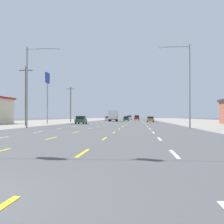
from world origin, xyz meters
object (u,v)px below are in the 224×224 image
at_px(hatchback_far_left_nearest, 81,120).
at_px(box_truck_inner_left_mid, 113,115).
at_px(pole_sign_left_row_1, 47,84).
at_px(suv_inner_right_farther, 137,118).
at_px(sedan_far_right_near, 150,119).
at_px(suv_center_turn_farthest, 129,118).
at_px(hatchback_far_left_far, 108,118).
at_px(streetlight_right_row_0, 187,80).
at_px(streetlight_left_row_0, 30,81).
at_px(hatchback_center_turn_midfar, 126,119).

bearing_deg(hatchback_far_left_nearest, box_truck_inner_left_mid, 83.29).
bearing_deg(pole_sign_left_row_1, suv_inner_right_farther, 73.10).
distance_m(hatchback_far_left_nearest, sedan_far_right_near, 27.17).
bearing_deg(suv_center_turn_farthest, sedan_far_right_near, -82.55).
relative_size(sedan_far_right_near, hatchback_far_left_far, 1.15).
distance_m(suv_inner_right_farther, streetlight_right_row_0, 83.88).
xyz_separation_m(hatchback_far_left_nearest, streetlight_left_row_0, (-2.61, -19.97, 5.17)).
bearing_deg(pole_sign_left_row_1, hatchback_far_left_far, 79.89).
distance_m(sedan_far_right_near, box_truck_inner_left_mid, 13.45).
distance_m(hatchback_center_turn_midfar, streetlight_left_row_0, 60.95).
bearing_deg(pole_sign_left_row_1, hatchback_center_turn_midfar, 67.86).
relative_size(box_truck_inner_left_mid, streetlight_right_row_0, 0.71).
bearing_deg(suv_center_turn_farthest, suv_inner_right_farther, -76.48).
relative_size(sedan_far_right_near, streetlight_left_row_0, 0.44).
bearing_deg(suv_inner_right_farther, suv_center_turn_farthest, 103.52).
height_order(box_truck_inner_left_mid, hatchback_center_turn_midfar, box_truck_inner_left_mid).
height_order(hatchback_far_left_far, suv_inner_right_farther, suv_inner_right_farther).
height_order(hatchback_far_left_far, suv_center_turn_farthest, suv_center_turn_farthest).
distance_m(hatchback_center_turn_midfar, suv_inner_right_farther, 23.83).
distance_m(box_truck_inner_left_mid, pole_sign_left_row_1, 30.77).
bearing_deg(hatchback_center_turn_midfar, streetlight_right_row_0, -80.84).
bearing_deg(streetlight_left_row_0, hatchback_center_turn_midfar, 80.69).
distance_m(suv_center_turn_farthest, streetlight_left_row_0, 98.23).
xyz_separation_m(hatchback_far_left_nearest, hatchback_far_left_far, (0.33, 48.35, 0.00)).
bearing_deg(pole_sign_left_row_1, hatchback_far_left_nearest, -23.02).
relative_size(suv_inner_right_farther, streetlight_right_row_0, 0.48).
bearing_deg(suv_inner_right_farther, streetlight_right_row_0, -85.70).
height_order(suv_center_turn_farthest, streetlight_right_row_0, streetlight_right_row_0).
relative_size(box_truck_inner_left_mid, hatchback_center_turn_midfar, 1.85).
distance_m(suv_center_turn_farthest, streetlight_right_row_0, 98.21).
xyz_separation_m(sedan_far_right_near, hatchback_far_left_far, (-14.02, 25.28, 0.03)).
bearing_deg(hatchback_far_left_far, hatchback_far_left_nearest, -90.39).
bearing_deg(sedan_far_right_near, pole_sign_left_row_1, -138.09).
bearing_deg(hatchback_far_left_far, sedan_far_right_near, -60.99).
xyz_separation_m(suv_center_turn_farthest, streetlight_left_row_0, (-9.83, -97.62, 4.93)).
height_order(hatchback_center_turn_midfar, pole_sign_left_row_1, pole_sign_left_row_1).
relative_size(hatchback_far_left_far, pole_sign_left_row_1, 0.37).
xyz_separation_m(suv_inner_right_farther, suv_center_turn_farthest, (-3.39, 14.11, 0.00)).
relative_size(box_truck_inner_left_mid, suv_center_turn_farthest, 1.47).
xyz_separation_m(hatchback_far_left_nearest, pole_sign_left_row_1, (-7.71, 3.27, 7.37)).
relative_size(hatchback_center_turn_midfar, streetlight_right_row_0, 0.38).
bearing_deg(box_truck_inner_left_mid, hatchback_far_left_far, 100.98).
height_order(sedan_far_right_near, box_truck_inner_left_mid, box_truck_inner_left_mid).
height_order(hatchback_far_left_nearest, streetlight_left_row_0, streetlight_left_row_0).
distance_m(hatchback_far_left_far, suv_center_turn_farthest, 30.10).
relative_size(hatchback_far_left_nearest, hatchback_far_left_far, 1.00).
bearing_deg(sedan_far_right_near, streetlight_right_row_0, -86.63).
xyz_separation_m(box_truck_inner_left_mid, streetlight_left_row_0, (-6.28, -51.13, 4.12)).
height_order(sedan_far_right_near, hatchback_center_turn_midfar, hatchback_center_turn_midfar).
bearing_deg(suv_inner_right_farther, pole_sign_left_row_1, -106.90).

